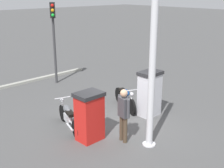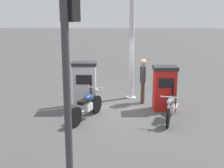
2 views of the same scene
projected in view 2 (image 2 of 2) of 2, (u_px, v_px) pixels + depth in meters
name	position (u px, v px, depth m)	size (l,w,h in m)	color
ground_plane	(124.00, 111.00, 10.59)	(120.00, 120.00, 0.00)	#4C4C4C
fuel_pump_near	(85.00, 86.00, 10.59)	(0.65, 0.87, 1.70)	silver
fuel_pump_far	(165.00, 88.00, 10.54)	(0.70, 0.84, 1.56)	red
motorcycle_near_pump	(87.00, 106.00, 9.64)	(1.89, 0.93, 0.95)	black
motorcycle_far_pump	(171.00, 106.00, 9.55)	(1.95, 0.81, 0.93)	black
attendant_person	(143.00, 78.00, 11.28)	(0.58, 0.27, 1.70)	#473828
roadside_traffic_light	(69.00, 58.00, 4.59)	(0.39, 0.31, 3.94)	#38383A
canopy_support_pole	(132.00, 43.00, 11.69)	(0.40, 0.40, 4.57)	silver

